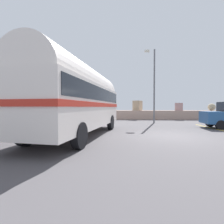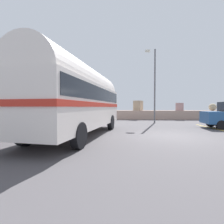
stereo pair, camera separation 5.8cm
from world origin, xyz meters
The scene contains 5 objects.
ground centered at (0.00, 0.00, 0.01)m, with size 32.00×26.00×0.02m.
breakwater centered at (-0.35, 11.81, 0.70)m, with size 31.36×2.07×2.48m.
vintage_coach centered at (-4.74, -0.18, 2.05)m, with size 3.75×8.86×3.70m.
second_coach centered at (-9.18, 0.68, 2.05)m, with size 4.49×8.91×3.70m.
lamp_post centered at (0.47, 6.90, 3.85)m, with size 0.94×0.34×6.87m.
Camera 2 is at (-2.57, -8.67, 1.51)m, focal length 26.41 mm.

